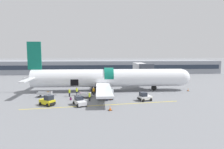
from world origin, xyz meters
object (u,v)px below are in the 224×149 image
(airplane, at_px, (107,78))
(baggage_cart_queued, at_px, (46,94))
(ground_crew_driver, at_px, (77,91))
(ground_crew_helper, at_px, (69,92))
(ground_crew_supervisor, at_px, (90,96))
(baggage_tug_rear, at_px, (145,97))
(ground_crew_loader_a, at_px, (107,96))
(ground_crew_loader_b, at_px, (94,91))
(ground_crew_marshal, at_px, (99,90))
(baggage_tug_mid, at_px, (80,101))
(baggage_cart_loading, at_px, (84,95))
(baggage_tug_lead, at_px, (48,101))
(suitcase_on_tarmac_upright, at_px, (71,99))

(airplane, xyz_separation_m, baggage_cart_queued, (-12.48, -5.18, -2.43))
(ground_crew_driver, distance_m, ground_crew_helper, 1.75)
(ground_crew_supervisor, bearing_deg, airplane, 68.63)
(baggage_tug_rear, distance_m, ground_crew_loader_a, 6.93)
(ground_crew_loader_b, bearing_deg, ground_crew_helper, -168.04)
(ground_crew_marshal, bearing_deg, baggage_cart_queued, -172.58)
(baggage_cart_queued, xyz_separation_m, ground_crew_loader_b, (9.57, 1.00, 0.33))
(baggage_tug_mid, xyz_separation_m, ground_crew_loader_a, (4.78, 2.59, 0.18))
(ground_crew_loader_a, relative_size, ground_crew_loader_b, 0.98)
(baggage_cart_loading, xyz_separation_m, ground_crew_helper, (-3.08, 1.19, 0.38))
(baggage_tug_lead, height_order, ground_crew_loader_b, baggage_tug_lead)
(baggage_tug_lead, bearing_deg, ground_crew_driver, 61.53)
(baggage_cart_queued, xyz_separation_m, ground_crew_marshal, (10.76, 1.40, 0.39))
(baggage_tug_mid, relative_size, ground_crew_loader_a, 2.17)
(baggage_tug_rear, distance_m, ground_crew_marshal, 10.13)
(baggage_tug_lead, distance_m, ground_crew_loader_a, 10.41)
(ground_crew_loader_a, bearing_deg, ground_crew_driver, 138.94)
(ground_crew_loader_b, relative_size, ground_crew_helper, 1.02)
(baggage_tug_lead, bearing_deg, baggage_tug_rear, 7.02)
(baggage_tug_rear, height_order, ground_crew_supervisor, ground_crew_supervisor)
(baggage_tug_mid, xyz_separation_m, ground_crew_supervisor, (1.56, 2.84, 0.18))
(baggage_tug_mid, bearing_deg, ground_crew_marshal, 67.37)
(baggage_cart_queued, height_order, ground_crew_marshal, ground_crew_marshal)
(airplane, relative_size, baggage_tug_lead, 12.94)
(ground_crew_marshal, bearing_deg, ground_crew_helper, -166.70)
(baggage_tug_rear, relative_size, ground_crew_supervisor, 1.70)
(baggage_tug_rear, bearing_deg, ground_crew_loader_a, 178.25)
(baggage_tug_mid, xyz_separation_m, baggage_cart_queued, (-7.35, 6.79, -0.13))
(airplane, relative_size, baggage_cart_queued, 10.36)
(airplane, xyz_separation_m, ground_crew_supervisor, (-3.57, -9.13, -2.12))
(baggage_cart_queued, bearing_deg, baggage_tug_lead, -73.10)
(ground_crew_supervisor, relative_size, ground_crew_marshal, 0.91)
(baggage_tug_rear, height_order, baggage_cart_loading, baggage_tug_rear)
(baggage_cart_queued, relative_size, ground_crew_loader_b, 2.27)
(baggage_tug_lead, bearing_deg, ground_crew_loader_a, 12.85)
(ground_crew_supervisor, bearing_deg, ground_crew_loader_b, 82.41)
(baggage_tug_mid, bearing_deg, suitcase_on_tarmac_upright, 118.16)
(baggage_tug_lead, distance_m, ground_crew_helper, 7.04)
(suitcase_on_tarmac_upright, bearing_deg, baggage_cart_queued, 149.99)
(baggage_tug_rear, bearing_deg, ground_crew_marshal, 144.98)
(baggage_cart_queued, relative_size, ground_crew_supervisor, 2.32)
(baggage_cart_loading, distance_m, ground_crew_driver, 2.89)
(ground_crew_loader_a, bearing_deg, baggage_tug_mid, -151.52)
(ground_crew_supervisor, height_order, ground_crew_helper, ground_crew_helper)
(ground_crew_loader_a, bearing_deg, airplane, 87.83)
(baggage_tug_lead, height_order, baggage_cart_loading, baggage_tug_lead)
(baggage_tug_lead, relative_size, ground_crew_supervisor, 1.86)
(baggage_tug_rear, xyz_separation_m, ground_crew_helper, (-14.33, 4.38, 0.18))
(ground_crew_loader_a, distance_m, ground_crew_loader_b, 5.79)
(ground_crew_loader_b, relative_size, ground_crew_supervisor, 1.02)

